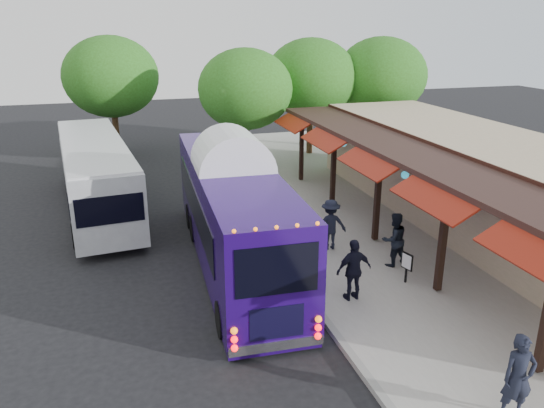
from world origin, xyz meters
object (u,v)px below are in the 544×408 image
object	(u,v)px
city_bus	(96,173)
ped_a	(518,378)
ped_c	(354,270)
ped_d	(330,224)
coach_bus	(233,209)
ped_b	(394,239)
sign_board	(407,263)

from	to	relation	value
city_bus	ped_a	bearing A→B (deg)	-68.42
city_bus	ped_c	xyz separation A→B (m)	(7.06, -10.46, -0.60)
city_bus	ped_d	xyz separation A→B (m)	(7.81, -6.94, -0.62)
city_bus	ped_d	bearing A→B (deg)	-47.24
coach_bus	ped_a	bearing A→B (deg)	-65.11
ped_d	ped_a	bearing A→B (deg)	99.76
ped_b	ped_d	distance (m)	2.34
ped_d	sign_board	bearing A→B (deg)	119.70
ped_a	coach_bus	bearing A→B (deg)	122.85
coach_bus	ped_c	xyz separation A→B (m)	(2.65, -3.62, -0.87)
coach_bus	ped_b	distance (m)	5.30
ped_b	ped_d	xyz separation A→B (m)	(-1.45, 1.84, -0.01)
coach_bus	ped_d	size ratio (longest dim) A/B	6.35
ped_a	ped_d	size ratio (longest dim) A/B	1.03
ped_b	ped_a	bearing A→B (deg)	74.64
coach_bus	ped_b	xyz separation A→B (m)	(4.85, -1.94, -0.89)
sign_board	ped_c	bearing A→B (deg)	179.22
coach_bus	ped_c	bearing A→B (deg)	-51.42
ped_a	ped_b	distance (m)	7.11
ped_b	sign_board	world-z (taller)	ped_b
city_bus	ped_a	xyz separation A→B (m)	(8.12, -15.79, -0.59)
sign_board	ped_a	bearing A→B (deg)	-113.05
coach_bus	ped_b	size ratio (longest dim) A/B	6.31
city_bus	ped_d	distance (m)	10.47
ped_c	ped_d	size ratio (longest dim) A/B	1.02
ped_b	ped_c	distance (m)	2.77
city_bus	sign_board	distance (m)	13.51
ped_a	ped_b	world-z (taller)	ped_a
coach_bus	sign_board	xyz separation A→B (m)	(4.63, -3.16, -1.13)
ped_b	ped_d	size ratio (longest dim) A/B	1.01
coach_bus	ped_d	bearing A→B (deg)	0.75
coach_bus	sign_board	distance (m)	5.72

